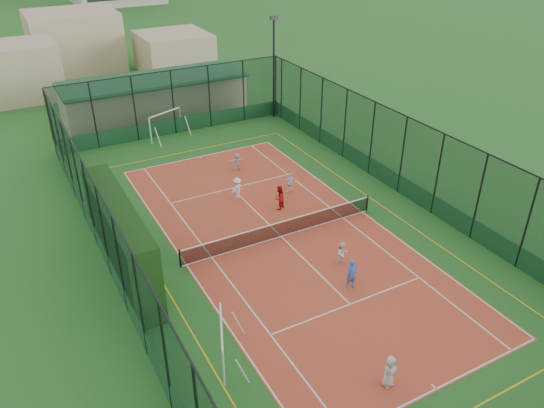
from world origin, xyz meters
The scene contains 18 objects.
ground centered at (0.00, 0.00, 0.00)m, with size 300.00×300.00×0.00m, color #296221.
court_slab centered at (0.00, 0.00, 0.01)m, with size 11.17×23.97×0.01m, color #BB4429.
tennis_net centered at (0.00, 0.00, 0.53)m, with size 11.67×0.12×1.06m, color black, non-canonical shape.
perimeter_fence centered at (0.00, 0.00, 2.50)m, with size 18.12×34.12×5.00m, color #10311F, non-canonical shape.
floodlight_ne centered at (8.60, 16.60, 4.12)m, with size 0.60×0.26×8.25m, color black, non-canonical shape.
clubhouse centered at (0.00, 22.00, 1.57)m, with size 15.20×7.20×3.15m, color tan, non-canonical shape.
hedge_left centered at (-8.30, 0.86, 1.96)m, with size 1.34×8.96×3.92m, color black.
white_bench centered at (-7.80, 0.20, 0.41)m, with size 1.46×0.40×0.82m, color white, non-canonical shape.
futsal_goal_near centered at (-6.42, -6.67, 0.88)m, with size 0.79×2.73×1.76m, color white, non-canonical shape.
futsal_goal_far centered at (-0.93, 16.45, 1.02)m, with size 3.16×0.92×2.04m, color white, non-canonical shape.
child_near_left centered at (-1.46, -10.83, 0.70)m, with size 0.67×0.44×1.38m, color silver.
child_near_mid centered at (0.76, -5.39, 0.78)m, with size 0.56×0.37×1.54m, color #456AC6.
child_near_right centered at (1.47, -3.63, 0.63)m, with size 0.60×0.47×1.24m, color white.
child_far_left centered at (-0.23, 5.09, 0.68)m, with size 0.87×0.50×1.35m, color white.
child_far_right centered at (2.96, 4.13, 0.69)m, with size 0.80×0.33×1.36m, color white.
child_far_back centered at (1.44, 8.70, 0.62)m, with size 1.13×0.36×1.21m, color silver.
coach centered at (1.36, 2.69, 0.76)m, with size 0.73×0.57×1.50m, color red.
tennis_balls centered at (2.18, 1.71, 0.04)m, with size 2.53×1.53×0.07m.
Camera 1 is at (-12.02, -21.09, 15.92)m, focal length 35.00 mm.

